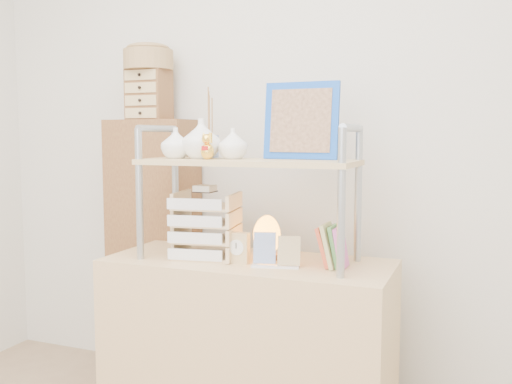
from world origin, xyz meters
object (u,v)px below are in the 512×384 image
letter_tray (206,229)px  desk (248,346)px  salt_lamp (267,237)px  cabinet (154,249)px

letter_tray → desk: bearing=4.6°
desk → salt_lamp: salt_lamp is taller
desk → cabinet: size_ratio=0.89×
desk → cabinet: (-0.69, 0.37, 0.30)m
cabinet → desk: bearing=-26.5°
desk → letter_tray: letter_tray is taller
letter_tray → salt_lamp: 0.27m
desk → letter_tray: size_ratio=3.86×
cabinet → letter_tray: size_ratio=4.35×
cabinet → salt_lamp: bearing=-21.4°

